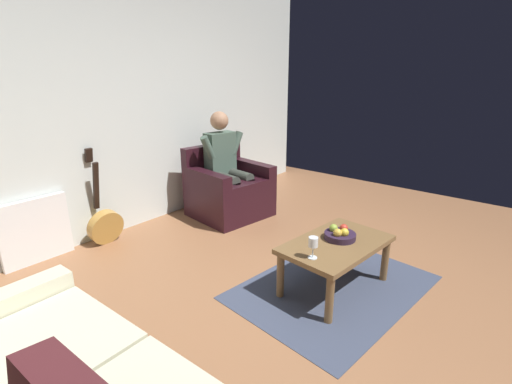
# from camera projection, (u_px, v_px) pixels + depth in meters

# --- Properties ---
(ground_plane) EXTENTS (6.35, 6.35, 0.00)m
(ground_plane) POSITION_uv_depth(u_px,v_px,m) (354.00, 298.00, 2.99)
(ground_plane) COLOR #8D5D3D
(wall_back) EXTENTS (5.69, 0.06, 2.77)m
(wall_back) POSITION_uv_depth(u_px,v_px,m) (139.00, 102.00, 4.13)
(wall_back) COLOR silver
(wall_back) RESTS_ON ground
(rug) EXTENTS (1.73, 1.33, 0.01)m
(rug) POSITION_uv_depth(u_px,v_px,m) (333.00, 287.00, 3.13)
(rug) COLOR #384054
(rug) RESTS_ON ground
(armchair) EXTENTS (0.93, 0.90, 0.84)m
(armchair) POSITION_uv_depth(u_px,v_px,m) (228.00, 191.00, 4.61)
(armchair) COLOR black
(armchair) RESTS_ON ground
(person_seated) EXTENTS (0.63, 0.61, 1.25)m
(person_seated) POSITION_uv_depth(u_px,v_px,m) (226.00, 161.00, 4.51)
(person_seated) COLOR #455B4E
(person_seated) RESTS_ON ground
(coffee_table) EXTENTS (0.97, 0.66, 0.41)m
(coffee_table) POSITION_uv_depth(u_px,v_px,m) (336.00, 249.00, 3.02)
(coffee_table) COLOR brown
(coffee_table) RESTS_ON ground
(guitar) EXTENTS (0.36, 0.26, 0.99)m
(guitar) POSITION_uv_depth(u_px,v_px,m) (105.00, 223.00, 3.87)
(guitar) COLOR #B3833B
(guitar) RESTS_ON ground
(radiator) EXTENTS (0.62, 0.06, 0.61)m
(radiator) POSITION_uv_depth(u_px,v_px,m) (35.00, 231.00, 3.47)
(radiator) COLOR white
(radiator) RESTS_ON ground
(wine_glass_near) EXTENTS (0.07, 0.07, 0.16)m
(wine_glass_near) POSITION_uv_depth(u_px,v_px,m) (313.00, 244.00, 2.72)
(wine_glass_near) COLOR silver
(wine_glass_near) RESTS_ON coffee_table
(fruit_bowl) EXTENTS (0.25, 0.25, 0.11)m
(fruit_bowl) POSITION_uv_depth(u_px,v_px,m) (340.00, 234.00, 3.05)
(fruit_bowl) COLOR #2A1C31
(fruit_bowl) RESTS_ON coffee_table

